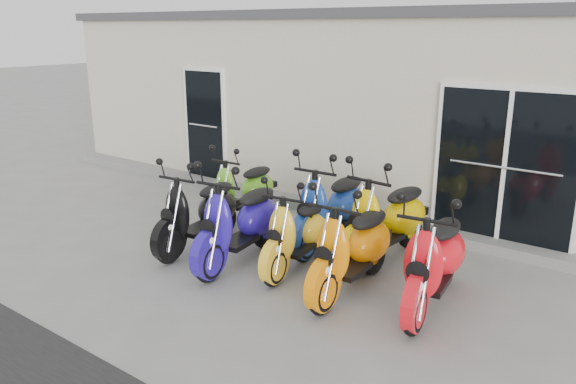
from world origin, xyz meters
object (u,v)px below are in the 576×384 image
at_px(scooter_front_black, 199,202).
at_px(scooter_front_blue, 240,210).
at_px(scooter_front_orange_b, 353,235).
at_px(scooter_back_green, 242,181).
at_px(scooter_back_blue, 332,197).
at_px(scooter_back_yellow, 387,208).
at_px(scooter_front_orange_a, 299,221).
at_px(scooter_front_red, 436,247).

height_order(scooter_front_black, scooter_front_blue, scooter_front_blue).
relative_size(scooter_front_orange_b, scooter_back_green, 1.10).
height_order(scooter_back_blue, scooter_back_yellow, scooter_back_yellow).
bearing_deg(scooter_front_black, scooter_back_blue, 32.78).
bearing_deg(scooter_front_orange_b, scooter_front_orange_a, 166.42).
distance_m(scooter_front_black, scooter_back_blue, 1.89).
relative_size(scooter_front_black, scooter_front_blue, 0.94).
bearing_deg(scooter_front_orange_a, scooter_front_orange_b, -17.75).
height_order(scooter_front_black, scooter_back_yellow, scooter_back_yellow).
bearing_deg(scooter_front_orange_a, scooter_back_yellow, 42.76).
height_order(scooter_front_black, scooter_back_green, scooter_front_black).
bearing_deg(scooter_front_orange_b, scooter_front_black, 179.61).
bearing_deg(scooter_back_yellow, scooter_back_green, -176.87).
relative_size(scooter_back_blue, scooter_back_yellow, 1.00).
bearing_deg(scooter_front_orange_b, scooter_back_blue, 129.72).
distance_m(scooter_front_black, scooter_back_yellow, 2.63).
relative_size(scooter_front_black, scooter_back_green, 1.06).
distance_m(scooter_front_black, scooter_front_orange_a, 1.58).
xyz_separation_m(scooter_front_blue, scooter_back_yellow, (1.53, 1.23, 0.01)).
bearing_deg(scooter_front_black, scooter_front_red, -1.13).
relative_size(scooter_front_blue, scooter_back_yellow, 0.98).
relative_size(scooter_front_black, scooter_front_orange_b, 0.97).
relative_size(scooter_front_blue, scooter_front_orange_b, 1.03).
bearing_deg(scooter_front_black, scooter_front_blue, -9.63).
height_order(scooter_front_orange_b, scooter_back_green, scooter_front_orange_b).
height_order(scooter_front_orange_a, scooter_back_yellow, scooter_back_yellow).
xyz_separation_m(scooter_front_black, scooter_front_blue, (0.81, -0.05, 0.04)).
xyz_separation_m(scooter_front_orange_a, scooter_front_red, (1.84, 0.03, 0.07)).
bearing_deg(scooter_front_blue, scooter_back_green, 122.50).
height_order(scooter_front_black, scooter_front_orange_a, scooter_front_black).
distance_m(scooter_front_red, scooter_back_blue, 2.12).
distance_m(scooter_front_black, scooter_front_orange_b, 2.46).
distance_m(scooter_front_blue, scooter_back_blue, 1.40).
height_order(scooter_front_blue, scooter_front_red, scooter_front_blue).
xyz_separation_m(scooter_front_red, scooter_back_green, (-3.72, 1.02, -0.08)).
relative_size(scooter_front_red, scooter_back_yellow, 0.97).
bearing_deg(scooter_front_blue, scooter_front_black, 169.05).
bearing_deg(scooter_front_red, scooter_back_yellow, 132.15).
height_order(scooter_front_orange_b, scooter_back_blue, scooter_back_blue).
distance_m(scooter_front_red, scooter_back_green, 3.86).
distance_m(scooter_front_blue, scooter_front_orange_b, 1.65).
relative_size(scooter_back_green, scooter_back_blue, 0.87).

